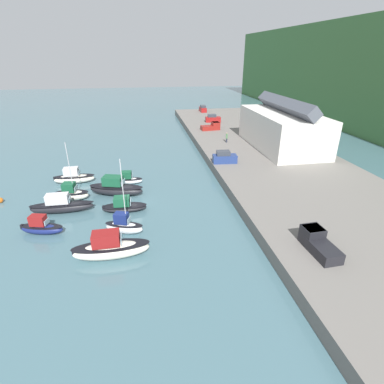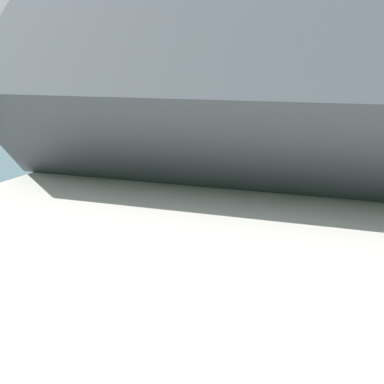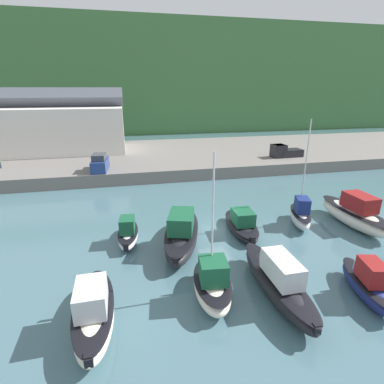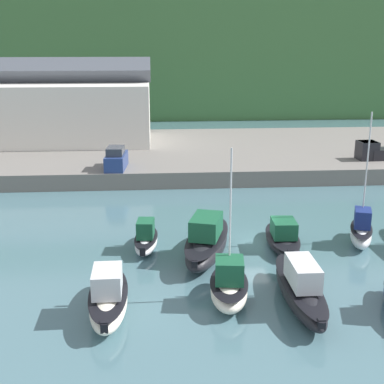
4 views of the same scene
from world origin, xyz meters
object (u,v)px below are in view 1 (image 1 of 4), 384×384
at_px(parked_car_1, 213,119).
at_px(moored_boat_0, 128,179).
at_px(parked_car_0, 203,109).
at_px(moored_boat_3, 124,226).
at_px(moored_boat_7, 61,206).
at_px(moored_boat_8, 41,227).
at_px(person_on_quay, 227,137).
at_px(pickup_truck_0, 212,127).
at_px(moored_boat_1, 116,188).
at_px(moored_boat_5, 74,177).
at_px(parked_car_2, 224,158).
at_px(moored_boat_2, 124,206).
at_px(moored_boat_4, 111,248).
at_px(pickup_truck_1, 317,242).
at_px(moored_boat_6, 71,193).
at_px(mooring_buoy_1, 0,200).

bearing_deg(parked_car_1, moored_boat_0, -27.73).
relative_size(moored_boat_0, parked_car_0, 1.10).
relative_size(moored_boat_3, moored_boat_7, 1.12).
relative_size(moored_boat_8, person_on_quay, 2.47).
distance_m(pickup_truck_0, person_on_quay, 12.07).
xyz_separation_m(moored_boat_1, moored_boat_5, (-5.81, -7.02, -0.13)).
relative_size(parked_car_2, pickup_truck_0, 0.88).
bearing_deg(parked_car_2, moored_boat_3, -39.00).
xyz_separation_m(moored_boat_1, moored_boat_8, (9.36, -7.96, -0.24)).
relative_size(moored_boat_2, pickup_truck_0, 1.22).
height_order(moored_boat_8, person_on_quay, person_on_quay).
bearing_deg(moored_boat_1, moored_boat_0, 174.10).
relative_size(moored_boat_2, moored_boat_8, 1.13).
distance_m(moored_boat_5, parked_car_0, 60.91).
xyz_separation_m(moored_boat_0, parked_car_2, (-3.02, 16.80, 1.75)).
bearing_deg(pickup_truck_0, moored_boat_7, -45.10).
relative_size(moored_boat_1, moored_boat_2, 1.41).
distance_m(parked_car_0, pickup_truck_0, 25.90).
relative_size(moored_boat_5, person_on_quay, 3.02).
bearing_deg(moored_boat_0, parked_car_0, 161.99).
distance_m(moored_boat_0, moored_boat_1, 4.31).
distance_m(moored_boat_5, pickup_truck_0, 39.06).
bearing_deg(moored_boat_4, moored_boat_0, 174.90).
relative_size(moored_boat_4, pickup_truck_0, 1.61).
bearing_deg(moored_boat_3, moored_boat_8, -79.86).
bearing_deg(pickup_truck_1, moored_boat_2, 140.37).
distance_m(moored_boat_6, parked_car_1, 51.78).
height_order(moored_boat_2, pickup_truck_0, pickup_truck_0).
relative_size(moored_boat_6, parked_car_1, 1.97).
distance_m(parked_car_2, pickup_truck_0, 25.17).
distance_m(parked_car_0, mooring_buoy_1, 70.65).
height_order(moored_boat_2, moored_boat_3, moored_boat_3).
bearing_deg(person_on_quay, moored_boat_1, -48.55).
xyz_separation_m(moored_boat_3, pickup_truck_0, (-42.78, 20.47, 1.43)).
xyz_separation_m(moored_boat_2, parked_car_1, (-46.49, 23.06, 1.79)).
bearing_deg(moored_boat_1, mooring_buoy_1, -73.75).
height_order(moored_boat_1, parked_car_1, parked_car_1).
bearing_deg(mooring_buoy_1, moored_boat_0, 102.33).
bearing_deg(mooring_buoy_1, moored_boat_3, 57.98).
height_order(parked_car_1, mooring_buoy_1, parked_car_1).
xyz_separation_m(moored_boat_0, parked_car_0, (-53.68, 23.26, 1.75)).
distance_m(moored_boat_7, parked_car_0, 69.62).
bearing_deg(parked_car_2, person_on_quay, 167.08).
height_order(moored_boat_3, moored_boat_6, moored_boat_3).
distance_m(moored_boat_4, mooring_buoy_1, 22.57).
distance_m(moored_boat_0, parked_car_1, 43.64).
relative_size(moored_boat_1, parked_car_1, 1.96).
bearing_deg(person_on_quay, moored_boat_5, -64.53).
bearing_deg(mooring_buoy_1, moored_boat_5, 122.32).
bearing_deg(moored_boat_1, moored_boat_5, -112.94).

